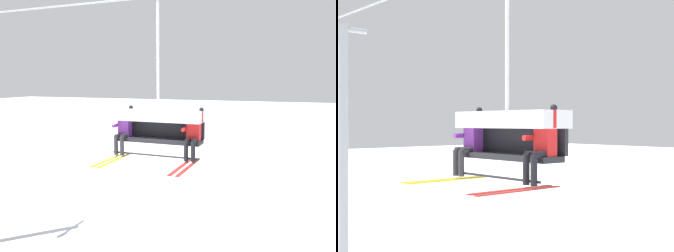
# 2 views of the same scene
# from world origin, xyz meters

# --- Properties ---
(chairlift_chair) EXTENTS (2.34, 0.74, 3.97)m
(chairlift_chair) POSITION_xyz_m (0.54, -0.73, 5.60)
(chairlift_chair) COLOR #232328
(skier_purple) EXTENTS (0.48, 1.70, 1.34)m
(skier_purple) POSITION_xyz_m (-0.41, -0.94, 5.30)
(skier_purple) COLOR purple
(skier_red) EXTENTS (0.48, 1.70, 1.34)m
(skier_red) POSITION_xyz_m (1.50, -0.94, 5.30)
(skier_red) COLOR red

